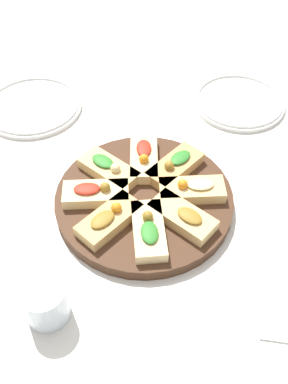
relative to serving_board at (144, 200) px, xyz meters
name	(u,v)px	position (x,y,z in m)	size (l,w,h in m)	color
ground_plane	(144,204)	(0.00, 0.00, -0.01)	(3.00, 3.00, 0.00)	silver
serving_board	(144,200)	(0.00, 0.00, 0.00)	(0.35, 0.35, 0.03)	#422819
focaccia_slice_0	(192,189)	(0.09, -0.02, 0.03)	(0.14, 0.08, 0.04)	#DBB775
focaccia_slice_1	(175,166)	(0.08, 0.05, 0.03)	(0.14, 0.12, 0.04)	tan
focaccia_slice_2	(144,158)	(0.02, 0.09, 0.03)	(0.08, 0.14, 0.04)	#E5C689
focaccia_slice_3	(109,169)	(-0.06, 0.08, 0.03)	(0.12, 0.14, 0.04)	#DBB775
focaccia_slice_4	(96,193)	(-0.09, 0.02, 0.03)	(0.14, 0.08, 0.04)	#E5C689
focaccia_slice_5	(109,219)	(-0.08, -0.05, 0.03)	(0.14, 0.12, 0.04)	tan
focaccia_slice_6	(149,230)	(-0.01, -0.09, 0.03)	(0.07, 0.13, 0.04)	#E5C689
focaccia_slice_7	(183,216)	(0.06, -0.08, 0.03)	(0.12, 0.14, 0.03)	#DBB775
plate_left	(33,106)	(-0.20, 0.37, 0.00)	(0.24, 0.24, 0.02)	white
plate_right	(239,101)	(0.30, 0.27, 0.00)	(0.23, 0.23, 0.02)	white
water_glass	(45,302)	(-0.21, -0.20, 0.02)	(0.07, 0.07, 0.08)	silver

